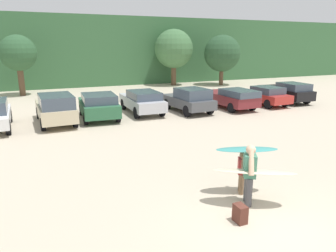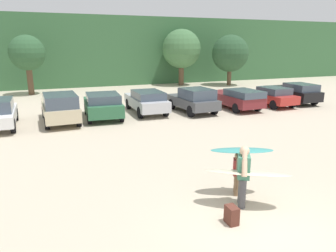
{
  "view_description": "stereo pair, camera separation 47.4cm",
  "coord_description": "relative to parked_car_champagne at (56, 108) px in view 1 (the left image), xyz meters",
  "views": [
    {
      "loc": [
        -4.84,
        -4.94,
        4.18
      ],
      "look_at": [
        0.01,
        6.45,
        0.96
      ],
      "focal_mm": 33.35,
      "sensor_mm": 36.0,
      "label": 1
    },
    {
      "loc": [
        -4.4,
        -5.12,
        4.18
      ],
      "look_at": [
        0.01,
        6.45,
        0.96
      ],
      "focal_mm": 33.35,
      "sensor_mm": 36.0,
      "label": 2
    }
  ],
  "objects": [
    {
      "name": "ground_plane",
      "position": [
        3.95,
        -12.67,
        -0.88
      ],
      "size": [
        120.0,
        120.0,
        0.0
      ],
      "primitive_type": "plane",
      "color": "beige"
    },
    {
      "name": "hillside_ridge",
      "position": [
        3.95,
        20.75,
        2.67
      ],
      "size": [
        108.0,
        12.0,
        7.09
      ],
      "primitive_type": "cube",
      "color": "#38663D",
      "rests_on": "ground_plane"
    },
    {
      "name": "tree_center",
      "position": [
        -1.93,
        11.52,
        2.62
      ],
      "size": [
        2.94,
        2.94,
        5.02
      ],
      "color": "brown",
      "rests_on": "ground_plane"
    },
    {
      "name": "tree_far_right",
      "position": [
        12.82,
        13.02,
        2.89
      ],
      "size": [
        4.02,
        4.02,
        5.8
      ],
      "color": "brown",
      "rests_on": "ground_plane"
    },
    {
      "name": "tree_far_left",
      "position": [
        17.57,
        11.14,
        2.43
      ],
      "size": [
        3.8,
        3.8,
        5.22
      ],
      "color": "brown",
      "rests_on": "ground_plane"
    },
    {
      "name": "parked_car_champagne",
      "position": [
        0.0,
        0.0,
        0.0
      ],
      "size": [
        1.96,
        4.54,
        1.68
      ],
      "rotation": [
        0.0,
        0.0,
        1.62
      ],
      "color": "beige",
      "rests_on": "ground_plane"
    },
    {
      "name": "parked_car_forest_green",
      "position": [
        2.38,
        0.29,
        -0.07
      ],
      "size": [
        2.16,
        4.05,
        1.48
      ],
      "rotation": [
        0.0,
        0.0,
        1.51
      ],
      "color": "#2D6642",
      "rests_on": "ground_plane"
    },
    {
      "name": "parked_car_silver",
      "position": [
        5.2,
        0.81,
        -0.1
      ],
      "size": [
        1.83,
        4.51,
        1.44
      ],
      "rotation": [
        0.0,
        0.0,
        1.56
      ],
      "color": "silver",
      "rests_on": "ground_plane"
    },
    {
      "name": "parked_car_dark_gray",
      "position": [
        8.05,
        -0.09,
        -0.06
      ],
      "size": [
        2.08,
        4.09,
        1.56
      ],
      "rotation": [
        0.0,
        0.0,
        1.64
      ],
      "color": "#4C4F54",
      "rests_on": "ground_plane"
    },
    {
      "name": "parked_car_maroon",
      "position": [
        11.21,
        -0.06,
        -0.13
      ],
      "size": [
        1.99,
        4.69,
        1.38
      ],
      "rotation": [
        0.0,
        0.0,
        1.61
      ],
      "color": "maroon",
      "rests_on": "ground_plane"
    },
    {
      "name": "parked_car_red",
      "position": [
        14.13,
        -0.02,
        -0.17
      ],
      "size": [
        1.9,
        3.99,
        1.34
      ],
      "rotation": [
        0.0,
        0.0,
        1.61
      ],
      "color": "#B72D28",
      "rests_on": "ground_plane"
    },
    {
      "name": "parked_car_black",
      "position": [
        16.51,
        0.42,
        -0.1
      ],
      "size": [
        1.96,
        4.67,
        1.49
      ],
      "rotation": [
        0.0,
        0.0,
        1.52
      ],
      "color": "black",
      "rests_on": "ground_plane"
    },
    {
      "name": "person_adult",
      "position": [
        4.11,
        -11.39,
        0.07
      ],
      "size": [
        0.51,
        0.73,
        1.67
      ],
      "rotation": [
        0.0,
        0.0,
        2.62
      ],
      "color": "#4C4C51",
      "rests_on": "ground_plane"
    },
    {
      "name": "person_child",
      "position": [
        4.34,
        -10.77,
        -0.17
      ],
      "size": [
        0.38,
        0.52,
        1.25
      ],
      "rotation": [
        0.0,
        0.0,
        2.62
      ],
      "color": "#8C6B4C",
      "rests_on": "ground_plane"
    },
    {
      "name": "surfboard_cream",
      "position": [
        4.18,
        -11.49,
        0.08
      ],
      "size": [
        2.23,
        1.66,
        0.19
      ],
      "rotation": [
        0.0,
        0.0,
        2.61
      ],
      "color": "beige"
    },
    {
      "name": "surfboard_teal",
      "position": [
        4.43,
        -10.83,
        0.45
      ],
      "size": [
        1.83,
        1.08,
        0.07
      ],
      "rotation": [
        0.0,
        0.0,
        2.79
      ],
      "color": "teal"
    },
    {
      "name": "backpack_dropped",
      "position": [
        3.37,
        -12.08,
        -0.65
      ],
      "size": [
        0.24,
        0.34,
        0.45
      ],
      "color": "#592D23",
      "rests_on": "ground_plane"
    }
  ]
}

